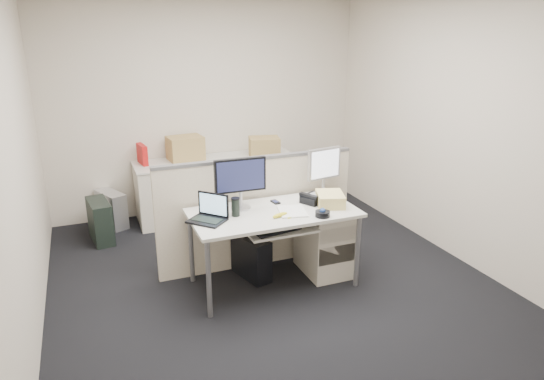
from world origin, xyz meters
name	(u,v)px	position (x,y,z in m)	size (l,w,h in m)	color
floor	(273,283)	(0.00, 0.00, -0.01)	(4.00, 4.50, 0.01)	black
wall_back	(208,106)	(0.00, 2.25, 1.35)	(4.00, 0.02, 2.70)	beige
wall_front	(459,250)	(0.00, -2.25, 1.35)	(4.00, 0.02, 2.70)	beige
wall_left	(15,168)	(-2.00, 0.00, 1.35)	(0.02, 4.50, 2.70)	beige
wall_right	(458,127)	(2.00, 0.00, 1.35)	(0.02, 4.50, 2.70)	beige
desk	(273,218)	(0.00, 0.00, 0.66)	(1.50, 0.75, 0.73)	beige
keyboard_tray	(281,230)	(0.00, -0.18, 0.62)	(0.62, 0.32, 0.02)	beige
drawer_pedestal	(324,241)	(0.55, 0.05, 0.33)	(0.40, 0.55, 0.65)	beige
cubicle_partition	(257,213)	(0.00, 0.45, 0.55)	(2.00, 0.06, 1.10)	beige
back_counter	(217,188)	(0.00, 1.93, 0.36)	(2.00, 0.60, 0.72)	beige
monitor_main	(240,184)	(-0.25, 0.18, 0.97)	(0.47, 0.18, 0.47)	black
monitor_small	(324,171)	(0.65, 0.29, 0.96)	(0.37, 0.19, 0.45)	#B7B7BC
laptop	(206,209)	(-0.62, -0.02, 0.84)	(0.30, 0.23, 0.23)	black
trackball	(323,214)	(0.35, -0.28, 0.75)	(0.13, 0.13, 0.05)	black
desk_phone	(314,199)	(0.44, 0.08, 0.76)	(0.22, 0.18, 0.07)	black
paper_stack	(292,211)	(0.15, -0.08, 0.74)	(0.24, 0.30, 0.01)	silver
sticky_pad	(290,216)	(0.09, -0.18, 0.74)	(0.08, 0.08, 0.01)	gold
travel_mug	(236,208)	(-0.35, 0.02, 0.81)	(0.07, 0.07, 0.15)	black
banana	(280,215)	(0.00, -0.15, 0.75)	(0.17, 0.04, 0.04)	yellow
cellphone	(275,202)	(0.10, 0.20, 0.74)	(0.06, 0.11, 0.01)	black
manila_folders	(330,199)	(0.55, -0.04, 0.79)	(0.24, 0.31, 0.11)	#DCCC76
keyboard	(278,230)	(-0.05, -0.22, 0.64)	(0.41, 0.15, 0.02)	black
pc_tower_desk	(251,257)	(-0.15, 0.20, 0.21)	(0.18, 0.44, 0.41)	black
pc_tower_spare_dark	(100,221)	(-1.45, 1.63, 0.24)	(0.20, 0.50, 0.47)	black
pc_tower_spare_silver	(112,209)	(-1.30, 2.03, 0.22)	(0.19, 0.46, 0.43)	#B7B7BC
cardboard_box_left	(185,149)	(-0.36, 2.04, 0.88)	(0.42, 0.31, 0.31)	#A28449
cardboard_box_right	(264,148)	(0.60, 1.81, 0.85)	(0.37, 0.29, 0.27)	#A28449
red_binder	(142,155)	(-0.88, 2.03, 0.85)	(0.06, 0.28, 0.26)	#B11212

